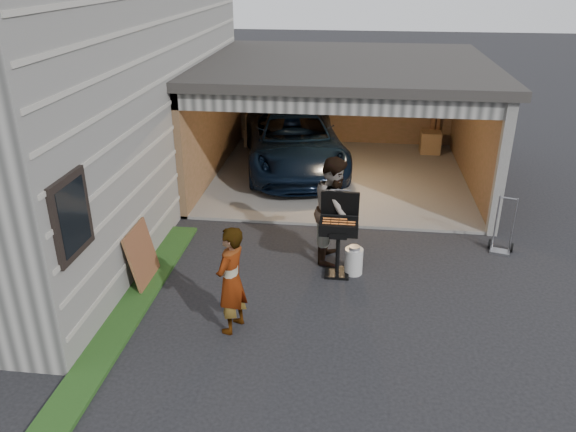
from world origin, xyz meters
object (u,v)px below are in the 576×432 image
Objects in this scene: woman at (231,280)px; plywood_panel at (142,256)px; bbq_grill at (339,229)px; hand_truck at (501,241)px; man at (335,209)px; propane_tank at (354,261)px; minivan at (294,143)px.

woman is 1.63× the size of plywood_panel.
bbq_grill is 1.34× the size of hand_truck.
man reaches higher than hand_truck.
bbq_grill is at bearing 159.69° from woman.
woman is 2.34m from bbq_grill.
propane_tank is 0.44× the size of hand_truck.
man is at bearing 21.83° from plywood_panel.
bbq_grill is at bearing 12.19° from plywood_panel.
bbq_grill is at bearing -87.20° from minivan.
propane_tank is at bearing 11.76° from plywood_panel.
hand_truck is at bearing 142.46° from woman.
hand_truck reaches higher than propane_tank.
propane_tank is (1.65, -5.23, -0.48)m from minivan.
woman reaches higher than minivan.
man is (1.27, -4.71, 0.25)m from minivan.
minivan is 5.44m from bbq_grill.
woman is 2.13m from plywood_panel.
bbq_grill is at bearing -173.34° from propane_tank.
man is at bearing 168.64° from woman.
man reaches higher than minivan.
hand_truck is at bearing 21.74° from bbq_grill.
man is at bearing 100.17° from bbq_grill.
bbq_grill reaches higher than plywood_panel.
plywood_panel is 6.55m from hand_truck.
minivan is 2.66× the size of man.
hand_truck is at bearing -54.56° from minivan.
propane_tank is at bearing -84.28° from minivan.
woman is 0.86× the size of man.
woman is (-0.09, -7.09, 0.11)m from minivan.
woman is at bearing -129.90° from hand_truck.
woman is 2.75m from man.
woman reaches higher than hand_truck.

